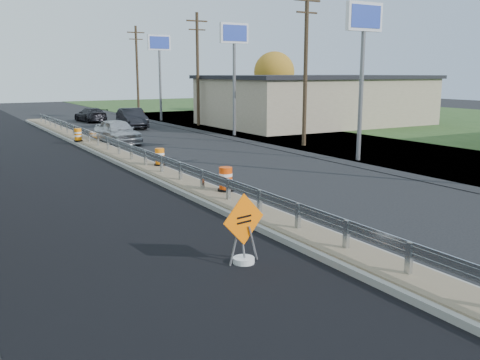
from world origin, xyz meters
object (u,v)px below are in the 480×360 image
caution_sign (244,246)px  car_dark_mid (132,118)px  barrel_median_far (78,135)px  barrel_median_mid (160,157)px  car_dark_far (91,115)px  barrel_shoulder_far (142,116)px  barrel_median_near (226,180)px  car_silver (117,131)px

caution_sign → car_dark_mid: caution_sign is taller
caution_sign → barrel_median_far: (1.89, 23.70, 0.18)m
barrel_median_mid → car_dark_mid: (5.35, 19.38, 0.20)m
car_dark_mid → car_dark_far: (-1.46, 7.30, -0.15)m
barrel_shoulder_far → car_dark_mid: size_ratio=0.18×
car_dark_mid → car_dark_far: 7.45m
barrel_median_mid → car_dark_far: (3.89, 26.68, 0.05)m
barrel_median_near → car_dark_far: size_ratio=0.19×
caution_sign → barrel_median_near: caution_sign is taller
caution_sign → barrel_shoulder_far: 39.77m
caution_sign → barrel_median_near: bearing=53.8°
car_dark_mid → car_dark_far: size_ratio=1.08×
barrel_median_near → car_dark_far: (3.89, 33.07, 0.00)m
barrel_median_mid → car_silver: 10.37m
caution_sign → barrel_shoulder_far: bearing=62.5°
barrel_shoulder_far → car_dark_mid: bearing=-116.8°
car_dark_mid → car_dark_far: car_dark_mid is taller
caution_sign → barrel_median_far: bearing=74.5°
barrel_median_mid → barrel_median_far: barrel_median_far is taller
barrel_shoulder_far → car_dark_far: size_ratio=0.20×
barrel_median_far → car_silver: 2.45m
barrel_median_far → car_silver: size_ratio=0.17×
barrel_median_far → car_dark_far: size_ratio=0.18×
barrel_median_near → car_dark_far: car_dark_far is taller
caution_sign → car_silver: 23.42m
barrel_shoulder_far → barrel_median_mid: bearing=-108.3°
caution_sign → barrel_median_mid: bearing=65.8°
barrel_median_far → caution_sign: bearing=-94.6°
caution_sign → car_dark_mid: bearing=64.5°
caution_sign → barrel_shoulder_far: caution_sign is taller
caution_sign → barrel_median_far: size_ratio=2.14×
caution_sign → car_dark_mid: (8.34, 32.11, 0.37)m
caution_sign → barrel_shoulder_far: (11.37, 38.11, -0.01)m
barrel_median_mid → car_silver: size_ratio=0.17×
barrel_shoulder_far → caution_sign: bearing=-106.6°
barrel_median_far → barrel_shoulder_far: barrel_median_far is taller
car_dark_mid → barrel_median_mid: bearing=-98.9°
caution_sign → barrel_median_mid: caution_sign is taller
barrel_median_near → barrel_median_mid: bearing=90.0°
barrel_median_near → barrel_shoulder_far: barrel_median_near is taller
car_dark_mid → car_silver: bearing=-107.8°
caution_sign → car_silver: bearing=68.6°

